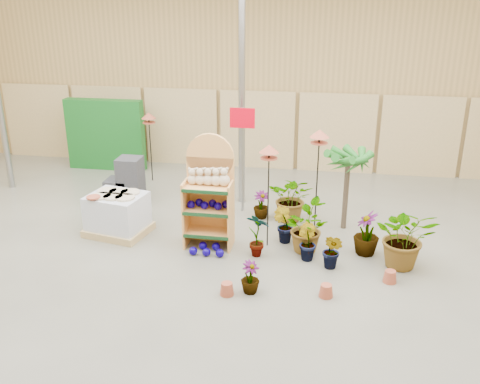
# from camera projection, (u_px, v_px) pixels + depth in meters

# --- Properties ---
(room) EXTENTS (15.20, 12.10, 4.70)m
(room) POSITION_uv_depth(u_px,v_px,m) (216.00, 134.00, 8.59)
(room) COLOR #5E5D50
(room) RESTS_ON ground
(display_shelf) EXTENTS (0.86, 0.54, 2.05)m
(display_shelf) POSITION_uv_depth(u_px,v_px,m) (210.00, 195.00, 9.55)
(display_shelf) COLOR #DA9850
(display_shelf) RESTS_ON ground
(teddy_bears) EXTENTS (0.76, 0.21, 0.33)m
(teddy_bears) POSITION_uv_depth(u_px,v_px,m) (210.00, 178.00, 9.33)
(teddy_bears) COLOR beige
(teddy_bears) RESTS_ON display_shelf
(gazing_balls_shelf) EXTENTS (0.75, 0.26, 0.14)m
(gazing_balls_shelf) POSITION_uv_depth(u_px,v_px,m) (209.00, 204.00, 9.50)
(gazing_balls_shelf) COLOR #0A006B
(gazing_balls_shelf) RESTS_ON display_shelf
(gazing_balls_floor) EXTENTS (0.63, 0.39, 0.15)m
(gazing_balls_floor) POSITION_uv_depth(u_px,v_px,m) (208.00, 250.00, 9.44)
(gazing_balls_floor) COLOR #0A006B
(gazing_balls_floor) RESTS_ON ground
(pallet_stack) EXTENTS (1.26, 1.12, 0.82)m
(pallet_stack) POSITION_uv_depth(u_px,v_px,m) (118.00, 214.00, 10.13)
(pallet_stack) COLOR tan
(pallet_stack) RESTS_ON ground
(charcoal_planters) EXTENTS (0.80, 0.50, 1.00)m
(charcoal_planters) POSITION_uv_depth(u_px,v_px,m) (127.00, 183.00, 11.64)
(charcoal_planters) COLOR #27272B
(charcoal_planters) RESTS_ON ground
(trellis_stock) EXTENTS (2.00, 0.30, 1.80)m
(trellis_stock) POSITION_uv_depth(u_px,v_px,m) (106.00, 135.00, 13.60)
(trellis_stock) COLOR #12581A
(trellis_stock) RESTS_ON ground
(offer_sign) EXTENTS (0.50, 0.08, 2.20)m
(offer_sign) POSITION_uv_depth(u_px,v_px,m) (242.00, 139.00, 10.71)
(offer_sign) COLOR gray
(offer_sign) RESTS_ON ground
(bird_table_front) EXTENTS (0.34, 0.34, 1.91)m
(bird_table_front) POSITION_uv_depth(u_px,v_px,m) (269.00, 152.00, 9.14)
(bird_table_front) COLOR black
(bird_table_front) RESTS_ON ground
(bird_table_right) EXTENTS (0.34, 0.34, 2.14)m
(bird_table_right) POSITION_uv_depth(u_px,v_px,m) (319.00, 138.00, 9.20)
(bird_table_right) COLOR black
(bird_table_right) RESTS_ON ground
(bird_table_back) EXTENTS (0.34, 0.34, 1.68)m
(bird_table_back) POSITION_uv_depth(u_px,v_px,m) (149.00, 118.00, 12.50)
(bird_table_back) COLOR black
(bird_table_back) RESTS_ON ground
(palm) EXTENTS (0.70, 0.70, 1.69)m
(palm) POSITION_uv_depth(u_px,v_px,m) (349.00, 158.00, 9.97)
(palm) COLOR #483B2C
(palm) RESTS_ON ground
(potted_plant_0) EXTENTS (0.52, 0.45, 0.82)m
(potted_plant_0) POSITION_uv_depth(u_px,v_px,m) (258.00, 235.00, 9.25)
(potted_plant_0) COLOR #216A1F
(potted_plant_0) RESTS_ON ground
(potted_plant_1) EXTENTS (0.44, 0.46, 0.65)m
(potted_plant_1) POSITION_uv_depth(u_px,v_px,m) (307.00, 242.00, 9.17)
(potted_plant_1) COLOR #216A1F
(potted_plant_1) RESTS_ON ground
(potted_plant_2) EXTENTS (0.93, 1.00, 0.91)m
(potted_plant_2) POSITION_uv_depth(u_px,v_px,m) (304.00, 227.00, 9.43)
(potted_plant_2) COLOR #216A1F
(potted_plant_2) RESTS_ON ground
(potted_plant_3) EXTENTS (0.50, 0.50, 0.80)m
(potted_plant_3) POSITION_uv_depth(u_px,v_px,m) (367.00, 233.00, 9.33)
(potted_plant_3) COLOR #216A1F
(potted_plant_3) RESTS_ON ground
(potted_plant_5) EXTENTS (0.44, 0.40, 0.66)m
(potted_plant_5) POSITION_uv_depth(u_px,v_px,m) (283.00, 225.00, 9.80)
(potted_plant_5) COLOR #216A1F
(potted_plant_5) RESTS_ON ground
(potted_plant_6) EXTENTS (0.99, 0.89, 0.97)m
(potted_plant_6) POSITION_uv_depth(u_px,v_px,m) (292.00, 198.00, 10.65)
(potted_plant_6) COLOR #216A1F
(potted_plant_6) RESTS_ON ground
(potted_plant_7) EXTENTS (0.41, 0.41, 0.52)m
(potted_plant_7) POSITION_uv_depth(u_px,v_px,m) (250.00, 277.00, 8.19)
(potted_plant_7) COLOR #216A1F
(potted_plant_7) RESTS_ON ground
(potted_plant_9) EXTENTS (0.46, 0.45, 0.65)m
(potted_plant_9) POSITION_uv_depth(u_px,v_px,m) (333.00, 251.00, 8.86)
(potted_plant_9) COLOR #216A1F
(potted_plant_9) RESTS_ON ground
(potted_plant_10) EXTENTS (1.02, 0.89, 1.10)m
(potted_plant_10) POSITION_uv_depth(u_px,v_px,m) (405.00, 237.00, 8.85)
(potted_plant_10) COLOR #216A1F
(potted_plant_10) RESTS_ON ground
(potted_plant_11) EXTENTS (0.40, 0.40, 0.56)m
(potted_plant_11) POSITION_uv_depth(u_px,v_px,m) (261.00, 205.00, 10.84)
(potted_plant_11) COLOR #216A1F
(potted_plant_11) RESTS_ON ground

